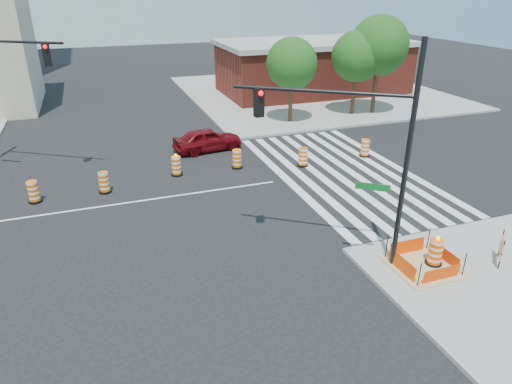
# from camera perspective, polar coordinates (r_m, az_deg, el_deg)

# --- Properties ---
(ground) EXTENTS (120.00, 120.00, 0.00)m
(ground) POSITION_cam_1_polar(r_m,az_deg,el_deg) (21.58, -15.44, -1.26)
(ground) COLOR black
(ground) RESTS_ON ground
(sidewalk_ne) EXTENTS (22.00, 22.00, 0.15)m
(sidewalk_ne) POSITION_cam_1_polar(r_m,az_deg,el_deg) (43.01, 6.97, 12.31)
(sidewalk_ne) COLOR gray
(sidewalk_ne) RESTS_ON ground
(crosswalk_east) EXTENTS (6.75, 13.50, 0.01)m
(crosswalk_east) POSITION_cam_1_polar(r_m,az_deg,el_deg) (24.62, 10.69, 2.49)
(crosswalk_east) COLOR silver
(crosswalk_east) RESTS_ON ground
(lane_centerline) EXTENTS (14.00, 0.12, 0.01)m
(lane_centerline) POSITION_cam_1_polar(r_m,az_deg,el_deg) (21.58, -15.44, -1.25)
(lane_centerline) COLOR silver
(lane_centerline) RESTS_ON ground
(excavation_pit) EXTENTS (2.20, 2.20, 0.90)m
(excavation_pit) POSITION_cam_1_polar(r_m,az_deg,el_deg) (16.99, 20.10, -8.56)
(excavation_pit) COLOR tan
(excavation_pit) RESTS_ON ground
(brick_storefront) EXTENTS (16.50, 8.50, 4.60)m
(brick_storefront) POSITION_cam_1_polar(r_m,az_deg,el_deg) (42.60, 7.13, 15.25)
(brick_storefront) COLOR maroon
(brick_storefront) RESTS_ON ground
(red_coupe) EXTENTS (4.22, 2.14, 1.38)m
(red_coupe) POSITION_cam_1_polar(r_m,az_deg,el_deg) (27.34, -6.10, 6.56)
(red_coupe) COLOR #62080D
(red_coupe) RESTS_ON ground
(signal_pole_se) EXTENTS (4.77, 3.41, 7.59)m
(signal_pole_se) POSITION_cam_1_polar(r_m,az_deg,el_deg) (14.92, 12.60, 6.75)
(signal_pole_se) COLOR black
(signal_pole_se) RESTS_ON ground
(pit_drum) EXTENTS (0.58, 0.58, 1.15)m
(pit_drum) POSITION_cam_1_polar(r_m,az_deg,el_deg) (17.03, 21.49, -7.11)
(pit_drum) COLOR black
(pit_drum) RESTS_ON ground
(barricade) EXTENTS (0.69, 0.69, 1.09)m
(barricade) POSITION_cam_1_polar(r_m,az_deg,el_deg) (18.06, 28.35, -6.14)
(barricade) COLOR #F55D05
(barricade) RESTS_ON ground
(tree_north_c) EXTENTS (3.48, 3.48, 5.91)m
(tree_north_c) POSITION_cam_1_polar(r_m,az_deg,el_deg) (32.34, 4.52, 15.40)
(tree_north_c) COLOR #382314
(tree_north_c) RESTS_ON ground
(tree_north_d) EXTENTS (3.62, 3.62, 6.15)m
(tree_north_d) POSITION_cam_1_polar(r_m,az_deg,el_deg) (35.08, 12.47, 15.91)
(tree_north_d) COLOR #382314
(tree_north_d) RESTS_ON ground
(tree_north_e) EXTENTS (4.23, 4.23, 7.18)m
(tree_north_e) POSITION_cam_1_polar(r_m,az_deg,el_deg) (35.64, 15.12, 16.92)
(tree_north_e) COLOR #382314
(tree_north_e) RESTS_ON ground
(median_drum_2) EXTENTS (0.60, 0.60, 1.02)m
(median_drum_2) POSITION_cam_1_polar(r_m,az_deg,el_deg) (22.98, -26.04, -0.05)
(median_drum_2) COLOR black
(median_drum_2) RESTS_ON ground
(median_drum_3) EXTENTS (0.60, 0.60, 1.02)m
(median_drum_3) POSITION_cam_1_polar(r_m,az_deg,el_deg) (22.79, -18.45, 1.07)
(median_drum_3) COLOR black
(median_drum_3) RESTS_ON ground
(median_drum_4) EXTENTS (0.60, 0.60, 1.18)m
(median_drum_4) POSITION_cam_1_polar(r_m,az_deg,el_deg) (23.95, -9.91, 3.17)
(median_drum_4) COLOR black
(median_drum_4) RESTS_ON ground
(median_drum_5) EXTENTS (0.60, 0.60, 1.02)m
(median_drum_5) POSITION_cam_1_polar(r_m,az_deg,el_deg) (24.60, -2.39, 4.08)
(median_drum_5) COLOR black
(median_drum_5) RESTS_ON ground
(median_drum_6) EXTENTS (0.60, 0.60, 1.02)m
(median_drum_6) POSITION_cam_1_polar(r_m,az_deg,el_deg) (24.97, 5.89, 4.29)
(median_drum_6) COLOR black
(median_drum_6) RESTS_ON ground
(median_drum_7) EXTENTS (0.60, 0.60, 1.02)m
(median_drum_7) POSITION_cam_1_polar(r_m,az_deg,el_deg) (27.00, 13.47, 5.30)
(median_drum_7) COLOR black
(median_drum_7) RESTS_ON ground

